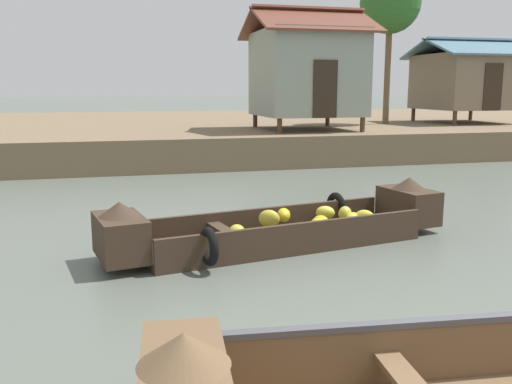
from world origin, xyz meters
TOP-DOWN VIEW (x-y plane):
  - ground_plane at (0.00, 10.00)m, footprint 300.00×300.00m
  - riverbank_strip at (0.00, 22.93)m, footprint 160.00×20.00m
  - banana_boat at (-0.08, 5.22)m, footprint 5.59×2.43m
  - stilt_house_left at (4.02, 15.73)m, footprint 3.94×3.96m
  - stilt_house_mid_left at (11.76, 17.87)m, footprint 3.98×3.98m
  - palm_tree_near at (8.17, 17.85)m, footprint 2.36×2.36m

SIDE VIEW (x-z plane):
  - ground_plane at x=0.00m, z-range 0.00..0.00m
  - banana_boat at x=-0.08m, z-range -0.15..0.74m
  - riverbank_strip at x=0.00m, z-range 0.00..0.97m
  - stilt_house_mid_left at x=11.76m, z-range 1.00..4.43m
  - stilt_house_left at x=4.02m, z-range 0.90..5.00m
  - palm_tree_near at x=8.17m, z-range 2.67..8.53m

